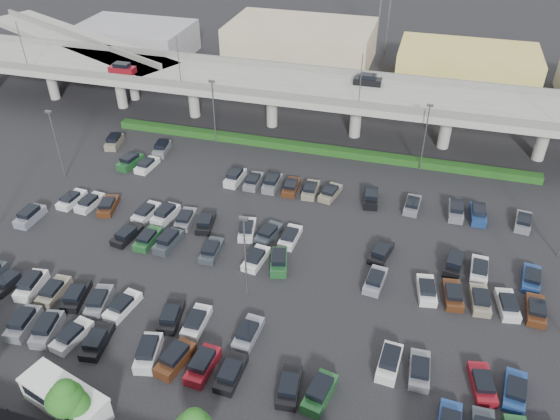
% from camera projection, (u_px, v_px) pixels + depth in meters
% --- Properties ---
extents(ground, '(280.00, 280.00, 0.00)m').
position_uv_depth(ground, '(269.00, 250.00, 64.91)').
color(ground, black).
extents(overpass, '(150.00, 13.00, 15.80)m').
position_uv_depth(overpass, '(325.00, 92.00, 86.23)').
color(overpass, gray).
rests_on(overpass, ground).
extents(on_ramp, '(50.93, 30.13, 8.80)m').
position_uv_depth(on_ramp, '(76.00, 43.00, 106.56)').
color(on_ramp, gray).
rests_on(on_ramp, ground).
extents(hedge, '(66.00, 1.60, 1.10)m').
position_uv_depth(hedge, '(315.00, 149.00, 84.33)').
color(hedge, '#103711').
rests_on(hedge, ground).
extents(shuttle_bus, '(8.78, 4.99, 2.67)m').
position_uv_depth(shuttle_bus, '(65.00, 398.00, 46.29)').
color(shuttle_bus, silver).
rests_on(shuttle_bus, ground).
extents(parked_cars, '(63.09, 41.67, 1.67)m').
position_uv_depth(parked_cars, '(238.00, 263.00, 61.95)').
color(parked_cars, black).
rests_on(parked_cars, ground).
extents(light_poles, '(66.90, 48.38, 10.30)m').
position_uv_depth(light_poles, '(239.00, 192.00, 63.84)').
color(light_poles, '#4F4F54').
rests_on(light_poles, ground).
extents(distant_buildings, '(138.00, 24.00, 9.00)m').
position_uv_depth(distant_buildings, '(417.00, 58.00, 108.80)').
color(distant_buildings, gray).
rests_on(distant_buildings, ground).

